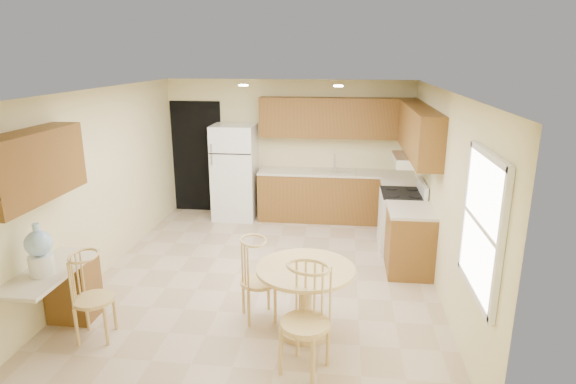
# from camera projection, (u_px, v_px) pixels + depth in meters

# --- Properties ---
(floor) EXTENTS (5.50, 5.50, 0.00)m
(floor) POSITION_uv_depth(u_px,v_px,m) (266.00, 276.00, 6.60)
(floor) COLOR tan
(floor) RESTS_ON ground
(ceiling) EXTENTS (4.50, 5.50, 0.02)m
(ceiling) POSITION_uv_depth(u_px,v_px,m) (263.00, 90.00, 5.91)
(ceiling) COLOR white
(ceiling) RESTS_ON wall_back
(wall_back) EXTENTS (4.50, 0.02, 2.50)m
(wall_back) POSITION_uv_depth(u_px,v_px,m) (289.00, 149.00, 8.88)
(wall_back) COLOR beige
(wall_back) RESTS_ON floor
(wall_front) EXTENTS (4.50, 0.02, 2.50)m
(wall_front) POSITION_uv_depth(u_px,v_px,m) (205.00, 285.00, 3.63)
(wall_front) COLOR beige
(wall_front) RESTS_ON floor
(wall_left) EXTENTS (0.02, 5.50, 2.50)m
(wall_left) POSITION_uv_depth(u_px,v_px,m) (101.00, 183.00, 6.51)
(wall_left) COLOR beige
(wall_left) RESTS_ON floor
(wall_right) EXTENTS (0.02, 5.50, 2.50)m
(wall_right) POSITION_uv_depth(u_px,v_px,m) (442.00, 194.00, 6.01)
(wall_right) COLOR beige
(wall_right) RESTS_ON floor
(doorway) EXTENTS (0.90, 0.02, 2.10)m
(doorway) POSITION_uv_depth(u_px,v_px,m) (197.00, 157.00, 9.12)
(doorway) COLOR black
(doorway) RESTS_ON floor
(base_cab_back) EXTENTS (2.75, 0.60, 0.87)m
(base_cab_back) POSITION_uv_depth(u_px,v_px,m) (335.00, 197.00, 8.72)
(base_cab_back) COLOR brown
(base_cab_back) RESTS_ON floor
(counter_back) EXTENTS (2.75, 0.63, 0.04)m
(counter_back) POSITION_uv_depth(u_px,v_px,m) (335.00, 173.00, 8.60)
(counter_back) COLOR beige
(counter_back) RESTS_ON base_cab_back
(base_cab_right_a) EXTENTS (0.60, 0.59, 0.87)m
(base_cab_right_a) POSITION_uv_depth(u_px,v_px,m) (398.00, 209.00, 8.04)
(base_cab_right_a) COLOR brown
(base_cab_right_a) RESTS_ON floor
(counter_right_a) EXTENTS (0.63, 0.59, 0.04)m
(counter_right_a) POSITION_uv_depth(u_px,v_px,m) (400.00, 183.00, 7.91)
(counter_right_a) COLOR beige
(counter_right_a) RESTS_ON base_cab_right_a
(base_cab_right_b) EXTENTS (0.60, 0.80, 0.87)m
(base_cab_right_b) POSITION_uv_depth(u_px,v_px,m) (409.00, 241.00, 6.65)
(base_cab_right_b) COLOR brown
(base_cab_right_b) RESTS_ON floor
(counter_right_b) EXTENTS (0.63, 0.80, 0.04)m
(counter_right_b) POSITION_uv_depth(u_px,v_px,m) (412.00, 210.00, 6.52)
(counter_right_b) COLOR beige
(counter_right_b) RESTS_ON base_cab_right_b
(upper_cab_back) EXTENTS (2.75, 0.33, 0.70)m
(upper_cab_back) POSITION_uv_depth(u_px,v_px,m) (337.00, 118.00, 8.46)
(upper_cab_back) COLOR brown
(upper_cab_back) RESTS_ON wall_back
(upper_cab_right) EXTENTS (0.33, 2.42, 0.70)m
(upper_cab_right) POSITION_uv_depth(u_px,v_px,m) (419.00, 131.00, 7.01)
(upper_cab_right) COLOR brown
(upper_cab_right) RESTS_ON wall_right
(upper_cab_left) EXTENTS (0.33, 1.40, 0.70)m
(upper_cab_left) POSITION_uv_depth(u_px,v_px,m) (32.00, 166.00, 4.80)
(upper_cab_left) COLOR brown
(upper_cab_left) RESTS_ON wall_left
(sink) EXTENTS (0.78, 0.44, 0.01)m
(sink) POSITION_uv_depth(u_px,v_px,m) (334.00, 171.00, 8.60)
(sink) COLOR silver
(sink) RESTS_ON counter_back
(range_hood) EXTENTS (0.50, 0.76, 0.14)m
(range_hood) POSITION_uv_depth(u_px,v_px,m) (411.00, 160.00, 7.11)
(range_hood) COLOR silver
(range_hood) RESTS_ON upper_cab_right
(desk_pedestal) EXTENTS (0.48, 0.42, 0.72)m
(desk_pedestal) POSITION_uv_depth(u_px,v_px,m) (73.00, 289.00, 5.47)
(desk_pedestal) COLOR brown
(desk_pedestal) RESTS_ON floor
(desk_top) EXTENTS (0.50, 1.20, 0.04)m
(desk_top) POSITION_uv_depth(u_px,v_px,m) (49.00, 272.00, 5.00)
(desk_top) COLOR beige
(desk_top) RESTS_ON desk_pedestal
(window) EXTENTS (0.06, 1.12, 1.30)m
(window) POSITION_uv_depth(u_px,v_px,m) (483.00, 225.00, 4.17)
(window) COLOR white
(window) RESTS_ON wall_right
(can_light_a) EXTENTS (0.14, 0.14, 0.02)m
(can_light_a) POSITION_uv_depth(u_px,v_px,m) (243.00, 85.00, 7.12)
(can_light_a) COLOR white
(can_light_a) RESTS_ON ceiling
(can_light_b) EXTENTS (0.14, 0.14, 0.02)m
(can_light_b) POSITION_uv_depth(u_px,v_px,m) (338.00, 86.00, 6.96)
(can_light_b) COLOR white
(can_light_b) RESTS_ON ceiling
(refrigerator) EXTENTS (0.76, 0.74, 1.72)m
(refrigerator) POSITION_uv_depth(u_px,v_px,m) (235.00, 172.00, 8.76)
(refrigerator) COLOR white
(refrigerator) RESTS_ON floor
(stove) EXTENTS (0.65, 0.76, 1.09)m
(stove) POSITION_uv_depth(u_px,v_px,m) (401.00, 220.00, 7.38)
(stove) COLOR white
(stove) RESTS_ON floor
(dining_table) EXTENTS (1.04, 1.04, 0.77)m
(dining_table) POSITION_uv_depth(u_px,v_px,m) (305.00, 291.00, 5.12)
(dining_table) COLOR tan
(dining_table) RESTS_ON floor
(chair_table_a) EXTENTS (0.42, 0.55, 0.96)m
(chair_table_a) POSITION_uv_depth(u_px,v_px,m) (257.00, 275.00, 5.31)
(chair_table_a) COLOR tan
(chair_table_a) RESTS_ON floor
(chair_table_b) EXTENTS (0.47, 0.52, 1.06)m
(chair_table_b) POSITION_uv_depth(u_px,v_px,m) (304.00, 316.00, 4.36)
(chair_table_b) COLOR tan
(chair_table_b) RESTS_ON floor
(chair_desk) EXTENTS (0.42, 0.54, 0.95)m
(chair_desk) POSITION_uv_depth(u_px,v_px,m) (88.00, 293.00, 4.92)
(chair_desk) COLOR tan
(chair_desk) RESTS_ON floor
(water_crock) EXTENTS (0.26, 0.26, 0.55)m
(water_crock) POSITION_uv_depth(u_px,v_px,m) (40.00, 252.00, 4.83)
(water_crock) COLOR white
(water_crock) RESTS_ON desk_top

